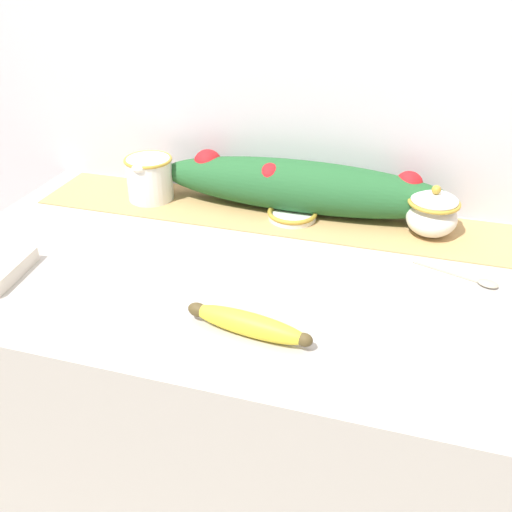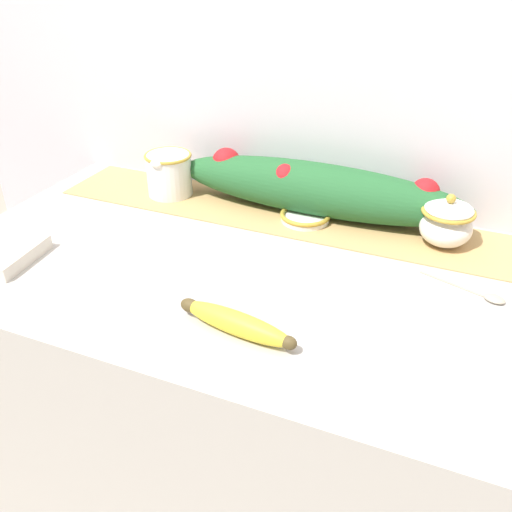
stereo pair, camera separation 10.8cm
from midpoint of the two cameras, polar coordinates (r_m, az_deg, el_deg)
The scene contains 9 objects.
countertop at distance 1.41m, azimuth 3.64°, elevation -16.96°, with size 1.38×0.71×0.88m, color #B7B2AD.
back_wall at distance 1.35m, azimuth 10.46°, elevation 18.06°, with size 2.18×0.04×2.40m, color silver.
table_runner at distance 1.33m, azimuth 7.83°, elevation 3.51°, with size 1.27×0.20×0.00m, color tan.
cream_pitcher at distance 1.44m, azimuth -6.53°, elevation 8.24°, with size 0.12×0.14×0.11m.
sugar_bowl at distance 1.28m, azimuth 20.87°, elevation 3.09°, with size 0.11×0.11×0.12m.
small_dish at distance 1.32m, azimuth 7.29°, elevation 3.88°, with size 0.12×0.12×0.02m.
banana at distance 0.95m, azimuth 1.26°, elevation -6.82°, with size 0.23×0.07×0.04m.
spoon at distance 1.15m, azimuth 24.79°, elevation -3.81°, with size 0.16×0.07×0.01m.
poinsettia_garland at distance 1.34m, azimuth 8.43°, elevation 6.68°, with size 0.70×0.13×0.12m.
Camera 2 is at (0.35, -0.90, 1.47)m, focal length 40.00 mm.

